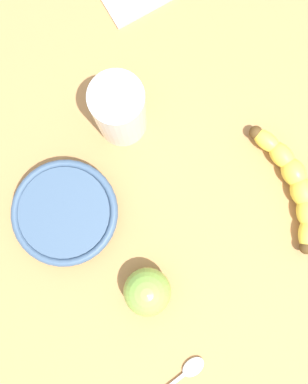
{
  "coord_description": "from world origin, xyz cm",
  "views": [
    {
      "loc": [
        -6.4,
        -4.76,
        67.02
      ],
      "look_at": [
        -1.02,
        -0.59,
        5.0
      ],
      "focal_mm": 38.77,
      "sensor_mm": 36.0,
      "label": 1
    }
  ],
  "objects_px": {
    "smoothie_glass": "(120,112)",
    "teaspoon": "(190,370)",
    "ceramic_bowl": "(66,213)",
    "green_apple_fruit": "(147,292)",
    "banana": "(293,184)"
  },
  "relations": [
    {
      "from": "smoothie_glass",
      "to": "teaspoon",
      "type": "distance_m",
      "value": 0.39
    },
    {
      "from": "ceramic_bowl",
      "to": "green_apple_fruit",
      "type": "xyz_separation_m",
      "value": [
        -0.02,
        -0.17,
        0.01
      ]
    },
    {
      "from": "smoothie_glass",
      "to": "ceramic_bowl",
      "type": "distance_m",
      "value": 0.17
    },
    {
      "from": "banana",
      "to": "teaspoon",
      "type": "bearing_deg",
      "value": 128.11
    },
    {
      "from": "banana",
      "to": "ceramic_bowl",
      "type": "distance_m",
      "value": 0.34
    },
    {
      "from": "green_apple_fruit",
      "to": "ceramic_bowl",
      "type": "bearing_deg",
      "value": 84.6
    },
    {
      "from": "teaspoon",
      "to": "banana",
      "type": "bearing_deg",
      "value": 22.78
    },
    {
      "from": "ceramic_bowl",
      "to": "banana",
      "type": "bearing_deg",
      "value": -44.77
    },
    {
      "from": "smoothie_glass",
      "to": "teaspoon",
      "type": "relative_size",
      "value": 1.1
    },
    {
      "from": "smoothie_glass",
      "to": "ceramic_bowl",
      "type": "relative_size",
      "value": 0.79
    },
    {
      "from": "teaspoon",
      "to": "green_apple_fruit",
      "type": "bearing_deg",
      "value": 80.7
    },
    {
      "from": "ceramic_bowl",
      "to": "green_apple_fruit",
      "type": "bearing_deg",
      "value": -95.4
    },
    {
      "from": "banana",
      "to": "smoothie_glass",
      "type": "relative_size",
      "value": 1.51
    },
    {
      "from": "banana",
      "to": "teaspoon",
      "type": "distance_m",
      "value": 0.32
    },
    {
      "from": "green_apple_fruit",
      "to": "teaspoon",
      "type": "bearing_deg",
      "value": -114.21
    }
  ]
}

